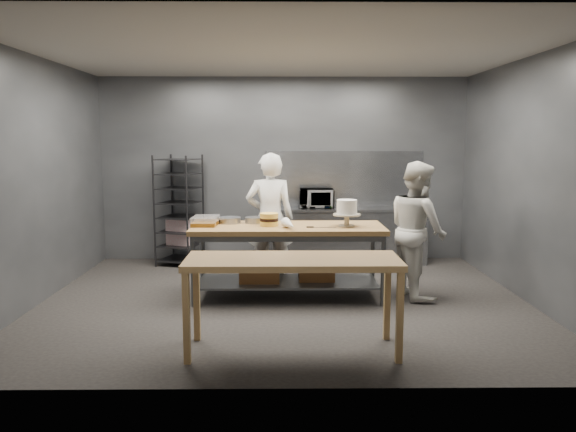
# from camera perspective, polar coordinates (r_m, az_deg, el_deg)

# --- Properties ---
(ground) EXTENTS (6.00, 6.00, 0.00)m
(ground) POSITION_cam_1_polar(r_m,az_deg,el_deg) (7.08, -0.36, -8.56)
(ground) COLOR black
(ground) RESTS_ON ground
(back_wall) EXTENTS (6.00, 0.04, 3.00)m
(back_wall) POSITION_cam_1_polar(r_m,az_deg,el_deg) (9.31, -0.45, 4.76)
(back_wall) COLOR #4C4F54
(back_wall) RESTS_ON ground
(work_table) EXTENTS (2.40, 0.90, 0.92)m
(work_table) POSITION_cam_1_polar(r_m,az_deg,el_deg) (7.11, -0.18, -3.75)
(work_table) COLOR olive
(work_table) RESTS_ON ground
(near_counter) EXTENTS (2.00, 0.70, 0.90)m
(near_counter) POSITION_cam_1_polar(r_m,az_deg,el_deg) (5.26, 0.48, -5.21)
(near_counter) COLOR #A16E42
(near_counter) RESTS_ON ground
(back_counter) EXTENTS (2.60, 0.60, 0.90)m
(back_counter) POSITION_cam_1_polar(r_m,az_deg,el_deg) (9.17, 5.83, -1.92)
(back_counter) COLOR slate
(back_counter) RESTS_ON ground
(splashback_panel) EXTENTS (2.60, 0.02, 0.90)m
(splashback_panel) POSITION_cam_1_polar(r_m,az_deg,el_deg) (9.35, 5.71, 3.82)
(splashback_panel) COLOR slate
(splashback_panel) RESTS_ON back_counter
(speed_rack) EXTENTS (0.75, 0.79, 1.75)m
(speed_rack) POSITION_cam_1_polar(r_m,az_deg,el_deg) (9.12, -10.98, 0.49)
(speed_rack) COLOR black
(speed_rack) RESTS_ON ground
(chef_behind) EXTENTS (0.67, 0.44, 1.82)m
(chef_behind) POSITION_cam_1_polar(r_m,az_deg,el_deg) (7.73, -1.85, -0.28)
(chef_behind) COLOR white
(chef_behind) RESTS_ON ground
(chef_right) EXTENTS (0.83, 0.97, 1.73)m
(chef_right) POSITION_cam_1_polar(r_m,az_deg,el_deg) (7.28, 13.01, -1.34)
(chef_right) COLOR silver
(chef_right) RESTS_ON ground
(microwave) EXTENTS (0.54, 0.37, 0.30)m
(microwave) POSITION_cam_1_polar(r_m,az_deg,el_deg) (9.04, 2.92, 1.80)
(microwave) COLOR black
(microwave) RESTS_ON back_counter
(frosted_cake_stand) EXTENTS (0.34, 0.34, 0.33)m
(frosted_cake_stand) POSITION_cam_1_polar(r_m,az_deg,el_deg) (6.98, 6.00, 0.67)
(frosted_cake_stand) COLOR #B3A98F
(frosted_cake_stand) RESTS_ON work_table
(layer_cake) EXTENTS (0.23, 0.23, 0.16)m
(layer_cake) POSITION_cam_1_polar(r_m,az_deg,el_deg) (7.02, -1.94, -0.36)
(layer_cake) COLOR #F2BA4D
(layer_cake) RESTS_ON work_table
(cake_pans) EXTENTS (0.60, 0.29, 0.07)m
(cake_pans) POSITION_cam_1_polar(r_m,az_deg,el_deg) (7.28, -4.80, -0.42)
(cake_pans) COLOR gray
(cake_pans) RESTS_ON work_table
(piping_bag) EXTENTS (0.21, 0.40, 0.12)m
(piping_bag) POSITION_cam_1_polar(r_m,az_deg,el_deg) (6.74, 0.15, -0.86)
(piping_bag) COLOR white
(piping_bag) RESTS_ON work_table
(offset_spatula) EXTENTS (0.36, 0.02, 0.02)m
(offset_spatula) POSITION_cam_1_polar(r_m,az_deg,el_deg) (6.89, 2.99, -1.15)
(offset_spatula) COLOR slate
(offset_spatula) RESTS_ON work_table
(pastry_clamshells) EXTENTS (0.32, 0.43, 0.11)m
(pastry_clamshells) POSITION_cam_1_polar(r_m,az_deg,el_deg) (7.15, -8.41, -0.48)
(pastry_clamshells) COLOR #895D1B
(pastry_clamshells) RESTS_ON work_table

